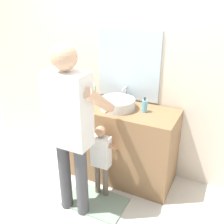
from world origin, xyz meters
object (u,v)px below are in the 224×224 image
at_px(adult_parent, 70,120).
at_px(child_toddler, 101,155).
at_px(soap_bottle, 144,106).
at_px(toothbrush_cup, 95,97).

bearing_deg(adult_parent, child_toddler, 63.69).
bearing_deg(child_toddler, soap_bottle, 54.83).
bearing_deg(toothbrush_cup, child_toddler, -54.67).
relative_size(toothbrush_cup, child_toddler, 0.24).
distance_m(child_toddler, adult_parent, 0.61).
height_order(toothbrush_cup, adult_parent, adult_parent).
distance_m(soap_bottle, child_toddler, 0.69).
xyz_separation_m(child_toddler, adult_parent, (-0.15, -0.30, 0.51)).
distance_m(toothbrush_cup, adult_parent, 0.77).
distance_m(soap_bottle, adult_parent, 0.85).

